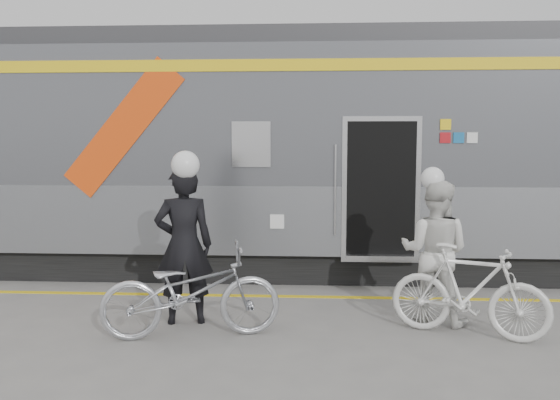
# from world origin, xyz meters

# --- Properties ---
(ground) EXTENTS (90.00, 90.00, 0.00)m
(ground) POSITION_xyz_m (0.00, 0.00, 0.00)
(ground) COLOR slate
(ground) RESTS_ON ground
(train) EXTENTS (24.00, 3.17, 4.10)m
(train) POSITION_xyz_m (-0.22, 4.19, 2.05)
(train) COLOR black
(train) RESTS_ON ground
(safety_strip) EXTENTS (24.00, 0.12, 0.01)m
(safety_strip) POSITION_xyz_m (0.00, 2.15, 0.00)
(safety_strip) COLOR yellow
(safety_strip) RESTS_ON ground
(man) EXTENTS (0.82, 0.63, 2.00)m
(man) POSITION_xyz_m (-0.69, 0.84, 1.00)
(man) COLOR black
(man) RESTS_ON ground
(bicycle_left) EXTENTS (2.20, 1.17, 1.10)m
(bicycle_left) POSITION_xyz_m (-0.49, 0.29, 0.55)
(bicycle_left) COLOR #B3B5BB
(bicycle_left) RESTS_ON ground
(woman) EXTENTS (1.08, 0.97, 1.82)m
(woman) POSITION_xyz_m (2.48, 1.05, 0.91)
(woman) COLOR silver
(woman) RESTS_ON ground
(bicycle_right) EXTENTS (1.89, 1.16, 1.10)m
(bicycle_right) POSITION_xyz_m (2.78, 0.50, 0.55)
(bicycle_right) COLOR silver
(bicycle_right) RESTS_ON ground
(helmet_man) EXTENTS (0.35, 0.35, 0.35)m
(helmet_man) POSITION_xyz_m (-0.69, 0.84, 2.17)
(helmet_man) COLOR white
(helmet_man) RESTS_ON man
(helmet_woman) EXTENTS (0.29, 0.29, 0.29)m
(helmet_woman) POSITION_xyz_m (2.48, 1.05, 1.96)
(helmet_woman) COLOR white
(helmet_woman) RESTS_ON woman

